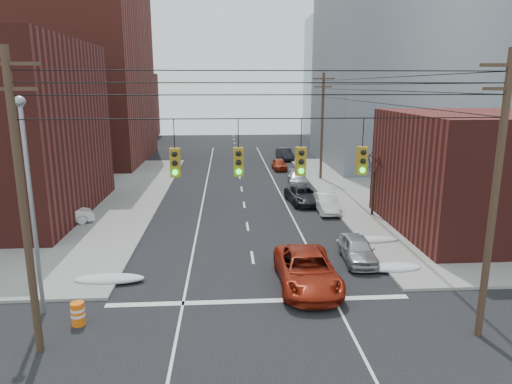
{
  "coord_description": "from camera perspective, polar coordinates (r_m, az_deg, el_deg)",
  "views": [
    {
      "loc": [
        -1.42,
        -12.8,
        9.7
      ],
      "look_at": [
        0.46,
        15.83,
        3.0
      ],
      "focal_mm": 32.0,
      "sensor_mm": 36.0,
      "label": 1
    }
  ],
  "objects": [
    {
      "name": "red_pickup",
      "position": [
        22.94,
        6.39,
        -9.65
      ],
      "size": [
        2.82,
        6.09,
        1.69
      ],
      "primitive_type": "imported",
      "rotation": [
        0.0,
        0.0,
        -0.0
      ],
      "color": "maroon",
      "rests_on": "ground"
    },
    {
      "name": "building_brick_tall",
      "position": [
        65.08,
        -25.16,
        16.63
      ],
      "size": [
        24.0,
        20.0,
        30.0
      ],
      "primitive_type": "cube",
      "color": "maroon",
      "rests_on": "ground"
    },
    {
      "name": "lot_car_d",
      "position": [
        42.24,
        -27.51,
        -0.46
      ],
      "size": [
        4.35,
        2.38,
        1.4
      ],
      "primitive_type": "imported",
      "rotation": [
        0.0,
        0.0,
        1.75
      ],
      "color": "#A6A6AB",
      "rests_on": "sidewalk_nw"
    },
    {
      "name": "snow_ne",
      "position": [
        25.79,
        16.75,
        -9.03
      ],
      "size": [
        3.0,
        1.08,
        0.42
      ],
      "primitive_type": "ellipsoid",
      "color": "silver",
      "rests_on": "ground"
    },
    {
      "name": "parked_car_a",
      "position": [
        26.48,
        12.57,
        -7.03
      ],
      "size": [
        1.88,
        4.26,
        1.42
      ],
      "primitive_type": "imported",
      "rotation": [
        0.0,
        0.0,
        -0.05
      ],
      "color": "#A4A4A9",
      "rests_on": "ground"
    },
    {
      "name": "traffic_signals",
      "position": [
        16.05,
        1.72,
        4.05
      ],
      "size": [
        17.0,
        0.42,
        2.02
      ],
      "color": "black",
      "rests_on": "ground"
    },
    {
      "name": "utility_pole_right",
      "position": [
        19.07,
        27.71,
        -0.24
      ],
      "size": [
        2.2,
        0.28,
        11.0
      ],
      "color": "#473323",
      "rests_on": "ground"
    },
    {
      "name": "construction_barrel",
      "position": [
        20.87,
        -21.37,
        -13.96
      ],
      "size": [
        0.63,
        0.63,
        0.99
      ],
      "rotation": [
        0.0,
        0.0,
        0.13
      ],
      "color": "#FF640D",
      "rests_on": "ground"
    },
    {
      "name": "building_office",
      "position": [
        61.51,
        19.32,
        15.04
      ],
      "size": [
        22.0,
        20.0,
        25.0
      ],
      "primitive_type": "cube",
      "color": "gray",
      "rests_on": "ground"
    },
    {
      "name": "lot_car_a",
      "position": [
        34.89,
        -23.02,
        -2.66
      ],
      "size": [
        4.36,
        2.88,
        1.36
      ],
      "primitive_type": "imported",
      "rotation": [
        0.0,
        0.0,
        1.96
      ],
      "color": "silver",
      "rests_on": "sidewalk_nw"
    },
    {
      "name": "utility_pole_far",
      "position": [
        48.0,
        8.27,
        8.33
      ],
      "size": [
        2.2,
        0.28,
        11.0
      ],
      "color": "#473323",
      "rests_on": "ground"
    },
    {
      "name": "parked_car_d",
      "position": [
        46.3,
        5.17,
        1.77
      ],
      "size": [
        1.97,
        4.35,
        1.24
      ],
      "primitive_type": "imported",
      "rotation": [
        0.0,
        0.0,
        -0.06
      ],
      "color": "silver",
      "rests_on": "ground"
    },
    {
      "name": "parked_car_c",
      "position": [
        38.62,
        5.9,
        -0.41
      ],
      "size": [
        2.81,
        5.23,
        1.4
      ],
      "primitive_type": "imported",
      "rotation": [
        0.0,
        0.0,
        0.1
      ],
      "color": "black",
      "rests_on": "ground"
    },
    {
      "name": "parked_car_f",
      "position": [
        61.42,
        3.61,
        4.75
      ],
      "size": [
        2.08,
        4.79,
        1.53
      ],
      "primitive_type": "imported",
      "rotation": [
        0.0,
        0.0,
        0.1
      ],
      "color": "black",
      "rests_on": "ground"
    },
    {
      "name": "parked_car_e",
      "position": [
        53.95,
        2.92,
        3.47
      ],
      "size": [
        1.67,
        3.9,
        1.31
      ],
      "primitive_type": "imported",
      "rotation": [
        0.0,
        0.0,
        0.03
      ],
      "color": "maroon",
      "rests_on": "ground"
    },
    {
      "name": "snow_nw",
      "position": [
        24.52,
        -17.85,
        -10.3
      ],
      "size": [
        3.5,
        1.08,
        0.42
      ],
      "primitive_type": "ellipsoid",
      "color": "silver",
      "rests_on": "ground"
    },
    {
      "name": "lot_car_c",
      "position": [
        43.81,
        -28.66,
        -0.06
      ],
      "size": [
        5.66,
        3.36,
        1.54
      ],
      "primitive_type": "imported",
      "rotation": [
        0.0,
        0.0,
        1.33
      ],
      "color": "black",
      "rests_on": "sidewalk_nw"
    },
    {
      "name": "snow_east_far",
      "position": [
        29.77,
        13.76,
        -5.84
      ],
      "size": [
        4.0,
        1.08,
        0.42
      ],
      "primitive_type": "ellipsoid",
      "color": "silver",
      "rests_on": "ground"
    },
    {
      "name": "bare_tree",
      "position": [
        35.38,
        14.46,
        0.68
      ],
      "size": [
        2.09,
        2.2,
        4.93
      ],
      "color": "black",
      "rests_on": "ground"
    },
    {
      "name": "parked_car_b",
      "position": [
        36.24,
        8.83,
        -1.38
      ],
      "size": [
        1.57,
        4.35,
        1.43
      ],
      "primitive_type": "imported",
      "rotation": [
        0.0,
        0.0,
        -0.01
      ],
      "color": "white",
      "rests_on": "ground"
    },
    {
      "name": "building_brick_far",
      "position": [
        90.29,
        -19.87,
        10.03
      ],
      "size": [
        22.0,
        18.0,
        12.0
      ],
      "primitive_type": "cube",
      "color": "#531D19",
      "rests_on": "ground"
    },
    {
      "name": "building_glass",
      "position": [
        86.63,
        13.7,
        13.64
      ],
      "size": [
        20.0,
        18.0,
        22.0
      ],
      "primitive_type": "cube",
      "color": "gray",
      "rests_on": "ground"
    },
    {
      "name": "lot_car_b",
      "position": [
        41.62,
        -23.69,
        -0.36
      ],
      "size": [
        4.63,
        2.3,
        1.26
      ],
      "primitive_type": "imported",
      "rotation": [
        0.0,
        0.0,
        1.52
      ],
      "color": "#A8A8AD",
      "rests_on": "sidewalk_nw"
    },
    {
      "name": "utility_pole_left",
      "position": [
        17.75,
        -27.15,
        -1.08
      ],
      "size": [
        2.2,
        0.28,
        11.0
      ],
      "color": "#473323",
      "rests_on": "ground"
    },
    {
      "name": "street_light",
      "position": [
        20.88,
        -26.42,
        0.26
      ],
      "size": [
        0.44,
        0.44,
        9.32
      ],
      "color": "gray",
      "rests_on": "ground"
    }
  ]
}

